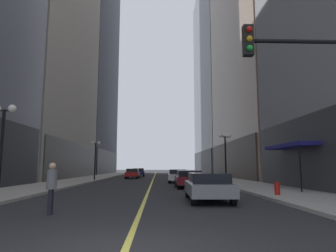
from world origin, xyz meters
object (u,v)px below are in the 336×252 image
at_px(car_maroon, 188,178).
at_px(street_lamp_right_mid, 225,147).
at_px(car_grey, 208,186).
at_px(street_lamp_left_near, 3,130).
at_px(pedestrian_in_grey_suit, 52,184).
at_px(traffic_light_near_right, 325,91).
at_px(fire_hydrant_right, 277,190).
at_px(street_lamp_left_far, 95,152).
at_px(car_white, 178,175).
at_px(car_navy, 139,172).
at_px(car_red, 133,173).

relative_size(car_maroon, street_lamp_right_mid, 1.02).
bearing_deg(street_lamp_right_mid, car_grey, -107.21).
xyz_separation_m(street_lamp_left_near, street_lamp_right_mid, (12.80, 11.60, 0.00)).
bearing_deg(car_grey, pedestrian_in_grey_suit, -149.28).
height_order(traffic_light_near_right, street_lamp_left_near, traffic_light_near_right).
height_order(traffic_light_near_right, fire_hydrant_right, traffic_light_near_right).
bearing_deg(traffic_light_near_right, street_lamp_left_far, 115.06).
relative_size(car_white, street_lamp_left_near, 1.01).
relative_size(car_navy, fire_hydrant_right, 6.02).
distance_m(car_maroon, pedestrian_in_grey_suit, 13.83).
distance_m(car_grey, car_navy, 35.00).
bearing_deg(fire_hydrant_right, car_white, 106.65).
distance_m(car_maroon, street_lamp_left_near, 13.57).
bearing_deg(pedestrian_in_grey_suit, car_grey, 30.72).
relative_size(car_navy, street_lamp_left_far, 1.09).
distance_m(street_lamp_left_near, street_lamp_left_far, 19.65).
height_order(car_maroon, street_lamp_right_mid, street_lamp_right_mid).
distance_m(car_maroon, street_lamp_left_far, 14.05).
bearing_deg(car_red, car_grey, -77.64).
bearing_deg(car_maroon, car_grey, -89.83).
bearing_deg(street_lamp_left_near, street_lamp_left_far, 90.00).
xyz_separation_m(car_navy, fire_hydrant_right, (9.47, -33.06, -0.32)).
relative_size(car_grey, pedestrian_in_grey_suit, 2.50).
relative_size(street_lamp_left_far, fire_hydrant_right, 5.54).
bearing_deg(fire_hydrant_right, pedestrian_in_grey_suit, -152.95).
bearing_deg(street_lamp_left_far, car_white, -19.37).
distance_m(car_red, street_lamp_left_near, 27.78).
relative_size(car_red, pedestrian_in_grey_suit, 2.29).
bearing_deg(car_white, fire_hydrant_right, -73.35).
distance_m(street_lamp_left_near, fire_hydrant_right, 13.76).
relative_size(car_white, car_navy, 0.93).
distance_m(street_lamp_left_far, fire_hydrant_right, 22.21).
bearing_deg(car_grey, car_white, 91.44).
bearing_deg(car_red, car_navy, 87.65).
xyz_separation_m(car_grey, car_maroon, (-0.03, 8.87, 0.00)).
bearing_deg(car_maroon, street_lamp_left_near, -134.64).
xyz_separation_m(pedestrian_in_grey_suit, traffic_light_near_right, (8.39, -2.50, 2.72)).
bearing_deg(street_lamp_left_far, car_red, 65.71).
bearing_deg(fire_hydrant_right, street_lamp_right_mid, 93.01).
bearing_deg(car_white, street_lamp_left_near, -118.62).
height_order(car_grey, traffic_light_near_right, traffic_light_near_right).
height_order(street_lamp_right_mid, fire_hydrant_right, street_lamp_right_mid).
distance_m(car_grey, pedestrian_in_grey_suit, 7.02).
distance_m(car_navy, pedestrian_in_grey_suit, 38.14).
height_order(car_grey, car_red, same).
xyz_separation_m(street_lamp_left_near, street_lamp_left_far, (0.00, 19.65, 0.00)).
bearing_deg(fire_hydrant_right, street_lamp_left_far, 127.16).
bearing_deg(car_white, car_grey, -88.56).
bearing_deg(street_lamp_left_near, fire_hydrant_right, 8.98).
bearing_deg(street_lamp_left_near, street_lamp_right_mid, 42.19).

